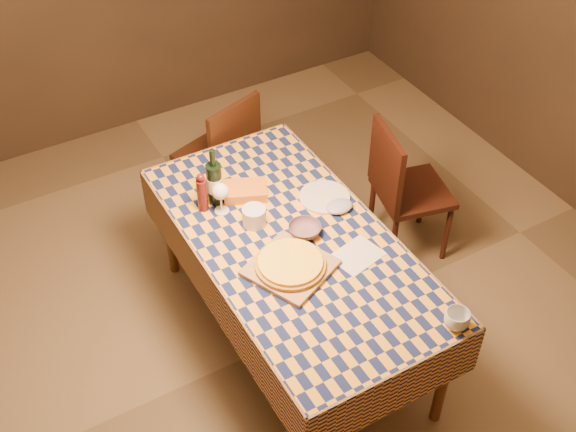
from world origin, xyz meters
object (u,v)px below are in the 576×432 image
at_px(cutting_board, 290,267).
at_px(pizza, 290,263).
at_px(chair_far, 224,152).
at_px(bowl, 305,230).
at_px(white_plate, 325,197).
at_px(dining_table, 293,251).
at_px(chair_right, 401,185).
at_px(wine_bottle, 215,183).

height_order(cutting_board, pizza, pizza).
xyz_separation_m(cutting_board, chair_far, (0.26, 1.31, -0.26)).
height_order(bowl, white_plate, bowl).
relative_size(white_plate, chair_far, 0.29).
xyz_separation_m(dining_table, chair_right, (0.94, 0.31, -0.17)).
xyz_separation_m(pizza, chair_right, (1.05, 0.47, -0.29)).
bearing_deg(dining_table, cutting_board, -123.66).
distance_m(wine_bottle, chair_far, 0.85).
distance_m(cutting_board, pizza, 0.03).
xyz_separation_m(pizza, bowl, (0.19, 0.18, -0.01)).
bearing_deg(wine_bottle, dining_table, -66.36).
height_order(white_plate, chair_right, chair_right).
bearing_deg(chair_right, chair_far, 133.50).
xyz_separation_m(wine_bottle, chair_right, (1.14, -0.16, -0.38)).
relative_size(cutting_board, pizza, 0.84).
distance_m(dining_table, pizza, 0.23).
bearing_deg(pizza, cutting_board, 0.00).
distance_m(pizza, chair_far, 1.36).
distance_m(pizza, chair_right, 1.19).
relative_size(dining_table, cutting_board, 5.08).
distance_m(pizza, white_plate, 0.56).
bearing_deg(dining_table, wine_bottle, 113.64).
bearing_deg(cutting_board, bowl, 43.72).
relative_size(pizza, bowl, 2.56).
height_order(cutting_board, wine_bottle, wine_bottle).
distance_m(wine_bottle, chair_right, 1.21).
distance_m(dining_table, cutting_board, 0.22).
height_order(pizza, white_plate, pizza).
distance_m(cutting_board, chair_right, 1.18).
bearing_deg(pizza, white_plate, 40.82).
height_order(pizza, chair_far, chair_far).
height_order(chair_far, chair_right, same).
height_order(wine_bottle, white_plate, wine_bottle).
distance_m(bowl, chair_far, 1.16).
height_order(pizza, chair_right, chair_right).
height_order(dining_table, pizza, pizza).
bearing_deg(chair_far, cutting_board, -101.25).
bearing_deg(wine_bottle, chair_right, -7.96).
height_order(wine_bottle, chair_far, wine_bottle).
relative_size(pizza, wine_bottle, 1.25).
relative_size(wine_bottle, chair_right, 0.37).
height_order(cutting_board, bowl, bowl).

